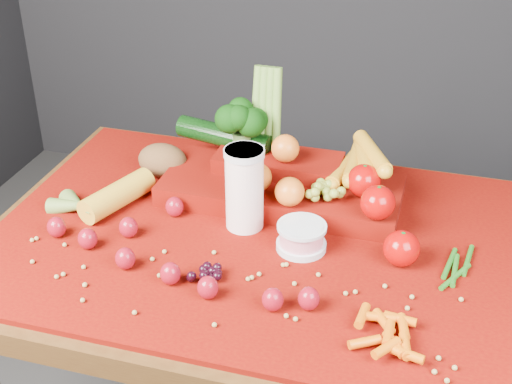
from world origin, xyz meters
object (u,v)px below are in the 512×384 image
(milk_glass, at_px, (244,186))
(produce_mound, at_px, (290,175))
(table, at_px, (253,275))
(yogurt_bowl, at_px, (302,236))

(milk_glass, xyz_separation_m, produce_mound, (0.06, 0.13, -0.04))
(table, relative_size, yogurt_bowl, 11.00)
(yogurt_bowl, relative_size, produce_mound, 0.17)
(table, relative_size, milk_glass, 6.20)
(milk_glass, xyz_separation_m, yogurt_bowl, (0.13, -0.05, -0.07))
(table, bearing_deg, yogurt_bowl, -12.34)
(table, xyz_separation_m, produce_mound, (0.04, 0.16, 0.16))
(milk_glass, bearing_deg, yogurt_bowl, -20.28)
(milk_glass, bearing_deg, table, -44.50)
(milk_glass, distance_m, yogurt_bowl, 0.16)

